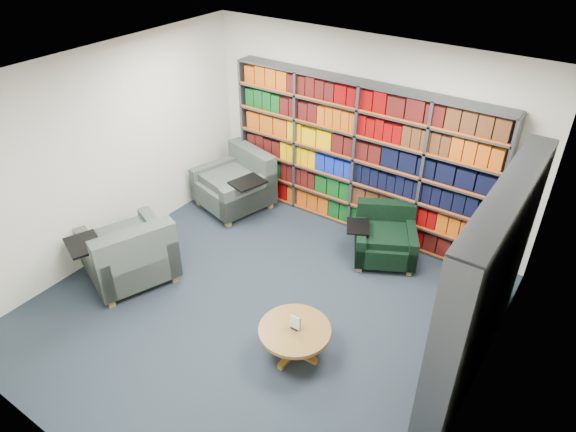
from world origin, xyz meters
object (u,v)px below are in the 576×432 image
Objects in this scene: coffee_table at (295,334)px; chair_teal_front at (131,257)px; chair_green_right at (385,237)px; chair_teal_left at (239,185)px.

chair_teal_front is at bearing -176.62° from coffee_table.
chair_green_right is at bearing 89.66° from coffee_table.
chair_teal_front is 1.73× the size of coffee_table.
chair_green_right is 3.40m from chair_teal_front.
chair_teal_front is (-2.45, -2.35, 0.08)m from chair_green_right.
chair_green_right is at bearing 43.72° from chair_teal_front.
chair_green_right is 2.20m from coffee_table.
coffee_table is (-0.01, -2.20, 0.00)m from chair_green_right.
coffee_table is at bearing -40.22° from chair_teal_left.
coffee_table is (2.44, 0.14, -0.08)m from chair_teal_front.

